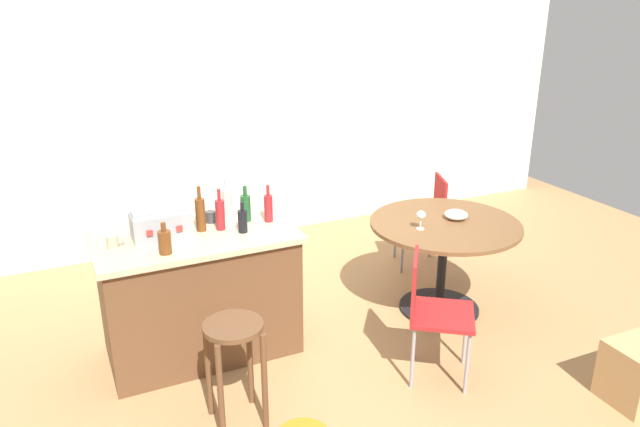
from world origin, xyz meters
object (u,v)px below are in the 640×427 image
Objects in this scene: dining_table at (444,243)px; bottle_2 at (220,214)px; cup_1 at (211,217)px; bottle_6 at (165,242)px; kitchen_island at (200,294)px; bottle_5 at (227,203)px; cup_0 at (113,242)px; wooden_stool at (234,350)px; bottle_0 at (246,207)px; wine_glass at (421,216)px; folding_chair_near at (426,215)px; toolbox at (161,224)px; bottle_3 at (200,214)px; folding_chair_far at (432,307)px; bottle_1 at (268,207)px; bottle_4 at (243,221)px; serving_bowl at (456,215)px.

bottle_2 reaches higher than dining_table.
bottle_6 is at bearing -134.61° from cup_1.
kitchen_island is 4.79× the size of bottle_5.
cup_0 is (-2.40, 0.23, 0.35)m from dining_table.
kitchen_island is 2.02× the size of wooden_stool.
wine_glass is at bearing -16.67° from bottle_0.
toolbox is at bearing -168.65° from folding_chair_near.
bottle_5 reaches higher than cup_1.
bottle_3 is (-0.13, 0.03, 0.01)m from bottle_2.
folding_chair_far is 0.82m from wine_glass.
kitchen_island is 1.58m from folding_chair_far.
bottle_2 reaches higher than bottle_5.
bottle_1 is at bearing -41.80° from bottle_5.
bottle_0 reaches higher than toolbox.
kitchen_island is at bearing 170.78° from wine_glass.
bottle_1 reaches higher than folding_chair_near.
toolbox is 1.47× the size of bottle_0.
bottle_3 is at bearing 164.48° from bottle_2.
bottle_2 is at bearing -117.75° from bottle_5.
bottle_1 reaches higher than cup_0.
cup_1 is (-0.37, 0.15, -0.06)m from bottle_1.
bottle_3 reaches higher than bottle_0.
bottle_0 is 0.16m from bottle_5.
cup_1 reaches higher than kitchen_island.
wooden_stool is at bearing -69.25° from bottle_6.
bottle_2 reaches higher than folding_chair_far.
dining_table is 8.05× the size of wine_glass.
bottle_0 reaches higher than folding_chair_far.
toolbox is at bearing -160.51° from cup_1.
bottle_0 is at bearing 8.77° from bottle_3.
bottle_4 reaches higher than toolbox.
kitchen_island is 0.54m from cup_1.
bottle_3 is (0.06, 0.05, 0.56)m from kitchen_island.
folding_chair_far is at bearing -38.40° from bottle_3.
folding_chair_near is 5.89× the size of wine_glass.
bottle_4 is 1.94× the size of cup_0.
bottle_3 is 0.30m from bottle_5.
folding_chair_far is at bearing -40.40° from bottle_2.
bottle_2 is 0.13m from bottle_3.
bottle_0 is at bearing 22.47° from bottle_2.
folding_chair_far is at bearing -24.47° from bottle_6.
bottle_3 reaches higher than bottle_2.
cup_0 is at bearing 174.44° from dining_table.
serving_bowl is (1.81, -0.22, -0.21)m from bottle_2.
cup_1 is at bearing 162.53° from bottle_0.
bottle_2 is (-2.06, -0.52, 0.51)m from folding_chair_near.
cup_1 is at bearing 80.59° from wooden_stool.
bottle_1 is 0.26m from bottle_4.
wine_glass is (1.56, -0.32, -0.15)m from bottle_3.
bottle_4 is (-0.23, -0.12, -0.02)m from bottle_1.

